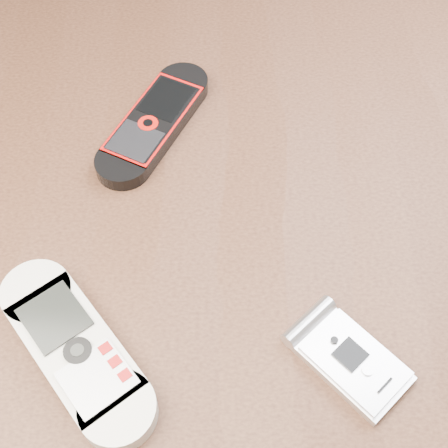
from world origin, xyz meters
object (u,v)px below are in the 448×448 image
nokia_white (75,349)px  motorola_razr (352,360)px  table (219,289)px  nokia_black_red (154,122)px

nokia_white → motorola_razr: 0.21m
nokia_white → table: bearing=8.2°
nokia_white → nokia_black_red: size_ratio=1.04×
nokia_black_red → table: bearing=-36.2°
nokia_white → nokia_black_red: bearing=40.7°
table → nokia_black_red: nokia_black_red is taller
nokia_black_red → nokia_white: bearing=-74.5°
nokia_black_red → motorola_razr: (0.16, -0.24, -0.00)m
nokia_black_red → motorola_razr: bearing=-29.5°
motorola_razr → table: bearing=86.2°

